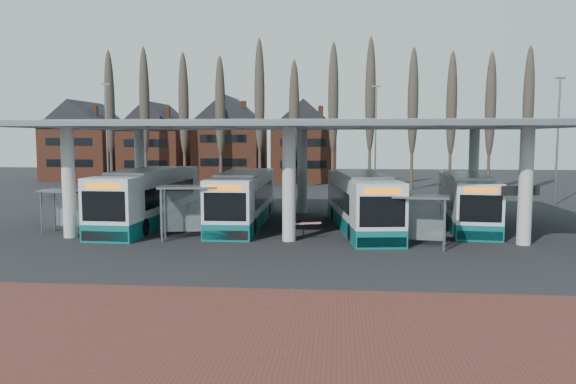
# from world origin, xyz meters

# --- Properties ---
(ground) EXTENTS (140.00, 140.00, 0.00)m
(ground) POSITION_xyz_m (0.00, 0.00, 0.00)
(ground) COLOR black
(ground) RESTS_ON ground
(brick_strip) EXTENTS (70.00, 10.00, 0.03)m
(brick_strip) POSITION_xyz_m (0.00, -12.00, 0.01)
(brick_strip) COLOR #542721
(brick_strip) RESTS_ON ground
(station_canopy) EXTENTS (32.00, 16.00, 6.34)m
(station_canopy) POSITION_xyz_m (0.00, 8.00, 5.68)
(station_canopy) COLOR silver
(station_canopy) RESTS_ON ground
(poplar_row) EXTENTS (45.10, 1.10, 14.50)m
(poplar_row) POSITION_xyz_m (0.00, 33.00, 8.78)
(poplar_row) COLOR #473D33
(poplar_row) RESTS_ON ground
(townhouse_row) EXTENTS (36.80, 10.30, 12.25)m
(townhouse_row) POSITION_xyz_m (-15.75, 44.00, 5.94)
(townhouse_row) COLOR brown
(townhouse_row) RESTS_ON ground
(lamp_post_a) EXTENTS (0.80, 0.16, 10.17)m
(lamp_post_a) POSITION_xyz_m (-18.00, 22.00, 5.34)
(lamp_post_a) COLOR slate
(lamp_post_a) RESTS_ON ground
(lamp_post_b) EXTENTS (0.80, 0.16, 10.17)m
(lamp_post_b) POSITION_xyz_m (6.00, 26.00, 5.34)
(lamp_post_b) COLOR slate
(lamp_post_b) RESTS_ON ground
(lamp_post_c) EXTENTS (0.80, 0.16, 10.17)m
(lamp_post_c) POSITION_xyz_m (20.00, 20.00, 5.34)
(lamp_post_c) COLOR slate
(lamp_post_c) RESTS_ON ground
(bus_0) EXTENTS (3.13, 12.62, 3.48)m
(bus_0) POSITION_xyz_m (-9.18, 7.27, 1.64)
(bus_0) COLOR silver
(bus_0) RESTS_ON ground
(bus_1) EXTENTS (2.67, 12.02, 3.33)m
(bus_1) POSITION_xyz_m (-3.34, 7.95, 1.57)
(bus_1) COLOR silver
(bus_1) RESTS_ON ground
(bus_2) EXTENTS (4.13, 12.30, 3.35)m
(bus_2) POSITION_xyz_m (3.92, 6.66, 1.58)
(bus_2) COLOR silver
(bus_2) RESTS_ON ground
(bus_3) EXTENTS (3.47, 11.60, 3.17)m
(bus_3) POSITION_xyz_m (10.49, 8.79, 1.50)
(bus_3) COLOR silver
(bus_3) RESTS_ON ground
(shelter_0) EXTENTS (2.87, 1.89, 2.45)m
(shelter_0) POSITION_xyz_m (-12.99, 3.99, 1.78)
(shelter_0) COLOR gray
(shelter_0) RESTS_ON ground
(shelter_1) EXTENTS (3.32, 2.04, 2.88)m
(shelter_1) POSITION_xyz_m (-5.38, 2.51, 2.10)
(shelter_1) COLOR gray
(shelter_1) RESTS_ON ground
(shelter_2) EXTENTS (3.01, 1.87, 2.61)m
(shelter_2) POSITION_xyz_m (6.56, 1.27, 1.90)
(shelter_2) COLOR gray
(shelter_2) RESTS_ON ground
(info_sign_0) EXTENTS (1.99, 0.43, 2.98)m
(info_sign_0) POSITION_xyz_m (11.86, 2.86, 2.50)
(info_sign_0) COLOR black
(info_sign_0) RESTS_ON ground
(barrier) EXTENTS (1.93, 0.89, 1.01)m
(barrier) POSITION_xyz_m (0.71, 2.99, 0.78)
(barrier) COLOR black
(barrier) RESTS_ON ground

